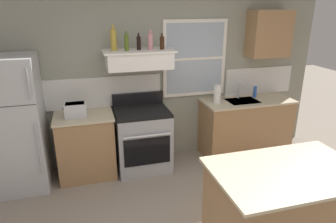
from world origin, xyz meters
TOP-DOWN VIEW (x-y plane):
  - back_wall at (0.03, 2.23)m, footprint 5.40×0.11m
  - refrigerator at (-1.90, 1.84)m, footprint 0.70×0.72m
  - counter_left_of_stove at (-1.05, 1.90)m, footprint 0.79×0.63m
  - toaster at (-1.14, 1.85)m, footprint 0.30×0.20m
  - stove_range at (-0.25, 1.86)m, footprint 0.76×0.69m
  - range_hood_shelf at (-0.25, 1.96)m, footprint 0.96×0.52m
  - bottle_champagne_gold_foil at (-0.57, 1.98)m, footprint 0.08×0.08m
  - bottle_olive_oil_square at (-0.41, 1.92)m, footprint 0.06×0.06m
  - bottle_balsamic_dark at (-0.24, 1.96)m, footprint 0.06×0.06m
  - bottle_rose_pink at (-0.09, 1.92)m, footprint 0.07×0.07m
  - bottle_brown_stout at (0.07, 1.92)m, footprint 0.06×0.06m
  - counter_right_with_sink at (1.45, 1.90)m, footprint 1.43×0.63m
  - sink_faucet at (1.35, 2.00)m, footprint 0.03×0.17m
  - paper_towel_roll at (0.93, 1.90)m, footprint 0.11×0.11m
  - dish_soap_bottle at (1.63, 2.00)m, footprint 0.06×0.06m
  - kitchen_island at (0.72, -0.11)m, footprint 1.40×0.90m
  - upper_cabinet_right at (1.80, 2.04)m, footprint 0.64×0.32m

SIDE VIEW (x-z plane):
  - counter_left_of_stove at x=-1.05m, z-range 0.00..0.91m
  - counter_right_with_sink at x=1.45m, z-range 0.00..0.91m
  - kitchen_island at x=0.72m, z-range 0.00..0.91m
  - stove_range at x=-0.25m, z-range -0.08..1.01m
  - refrigerator at x=-1.90m, z-range 0.00..1.76m
  - dish_soap_bottle at x=1.63m, z-range 0.91..1.09m
  - toaster at x=-1.14m, z-range 0.91..1.10m
  - paper_towel_roll at x=0.93m, z-range 0.91..1.18m
  - sink_faucet at x=1.35m, z-range 0.94..1.22m
  - back_wall at x=0.03m, z-range 0.00..2.70m
  - range_hood_shelf at x=-0.25m, z-range 1.50..1.75m
  - bottle_brown_stout at x=0.07m, z-range 1.73..1.94m
  - bottle_balsamic_dark at x=-0.24m, z-range 1.73..1.95m
  - bottle_olive_oil_square at x=-0.41m, z-range 1.72..1.98m
  - bottle_rose_pink at x=-0.09m, z-range 1.72..1.99m
  - bottle_champagne_gold_foil at x=-0.57m, z-range 1.72..2.05m
  - upper_cabinet_right at x=1.80m, z-range 1.55..2.25m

